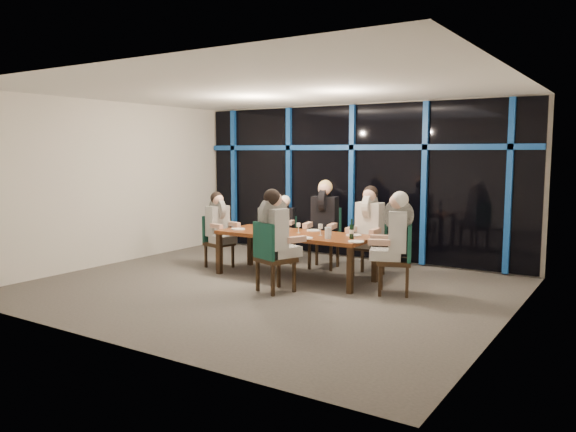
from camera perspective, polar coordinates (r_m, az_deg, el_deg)
The scene contains 29 objects.
room at distance 8.46m, azimuth -2.22°, elevation 6.18°, with size 7.04×7.00×3.02m.
window_wall at distance 11.00m, azimuth 6.66°, elevation 3.76°, with size 6.86×0.43×2.94m.
dining_table at distance 9.23m, azimuth 0.67°, elevation -2.15°, with size 2.60×1.00×0.75m.
chair_far_left at distance 10.62m, azimuth -0.28°, elevation -2.10°, with size 0.51×0.51×0.86m.
chair_far_mid at distance 10.12m, azimuth 3.84°, elevation -1.86°, with size 0.58×0.58×1.08m.
chair_far_right at distance 9.60m, azimuth 8.38°, elevation -2.52°, with size 0.48×0.48×1.03m.
chair_end_left at distance 10.22m, azimuth -7.29°, elevation -2.27°, with size 0.53×0.53×0.93m.
chair_end_right at distance 8.35m, azimuth 11.38°, elevation -3.95°, with size 0.61×0.61×1.03m.
chair_near_mid at distance 8.28m, azimuth -1.78°, elevation -3.83°, with size 0.63×0.63×1.05m.
diner_far_left at distance 10.50m, azimuth -0.37°, elevation -0.30°, with size 0.52×0.59×0.84m.
diner_far_mid at distance 9.98m, azimuth 3.69°, elevation 0.48°, with size 0.59×0.71×1.05m.
diner_far_right at distance 9.46m, azimuth 8.21°, elevation -0.15°, with size 0.51×0.64×1.01m.
diner_end_left at distance 10.11m, azimuth -7.06°, elevation -0.25°, with size 0.63×0.53×0.91m.
diner_end_right at distance 8.29m, azimuth 10.84°, elevation -1.16°, with size 0.70×0.63×1.00m.
diner_near_mid at distance 8.27m, azimuth -1.28°, elevation -0.94°, with size 0.64×0.72×1.02m.
plate_far_left at distance 9.97m, azimuth -1.13°, elevation -1.06°, with size 0.24×0.24×0.01m, color white.
plate_far_mid at distance 9.48m, azimuth 2.60°, elevation -1.46°, with size 0.24×0.24×0.01m, color white.
plate_far_right at distance 8.98m, azimuth 6.70°, elevation -1.95°, with size 0.24×0.24×0.01m, color white.
plate_end_left at distance 9.67m, azimuth -5.09°, elevation -1.32°, with size 0.24×0.24×0.01m, color white.
plate_end_right at distance 8.36m, azimuth 6.94°, elevation -2.60°, with size 0.24×0.24×0.01m, color white.
plate_near_mid at distance 8.64m, azimuth 1.76°, elevation -2.24°, with size 0.24×0.24×0.01m, color white.
wine_bottle at distance 8.65m, azimuth 6.48°, elevation -1.54°, with size 0.07×0.07×0.31m.
water_pitcher at distance 8.63m, azimuth 4.09°, elevation -1.73°, with size 0.11×0.10×0.18m.
tea_light at distance 9.05m, azimuth -1.11°, elevation -1.80°, with size 0.05×0.05×0.03m, color #FFA14C.
wine_glass_a at distance 9.26m, azimuth -0.67°, elevation -0.94°, with size 0.06×0.06×0.17m.
wine_glass_b at distance 9.22m, azimuth 1.07°, elevation -0.97°, with size 0.06×0.06×0.17m.
wine_glass_c at distance 8.95m, azimuth 3.32°, elevation -1.13°, with size 0.07×0.07×0.18m.
wine_glass_d at distance 9.74m, azimuth -2.66°, elevation -0.58°, with size 0.06×0.06×0.16m.
wine_glass_e at distance 8.86m, azimuth 6.67°, elevation -1.30°, with size 0.07×0.07×0.17m.
Camera 1 is at (4.85, -6.93, 2.08)m, focal length 35.00 mm.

